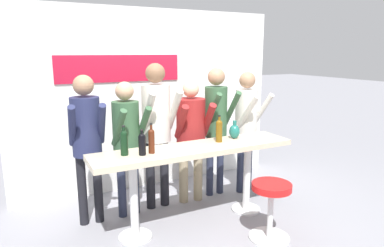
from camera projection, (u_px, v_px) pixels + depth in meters
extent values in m
plane|color=gray|center=(195.00, 222.00, 4.01)|extent=(40.00, 40.00, 0.00)
cube|color=silver|center=(151.00, 100.00, 4.98)|extent=(3.94, 0.10, 2.56)
cube|color=#B2142D|center=(120.00, 68.00, 4.63)|extent=(1.70, 0.02, 0.36)
cube|color=beige|center=(195.00, 149.00, 3.83)|extent=(2.34, 0.52, 0.06)
cylinder|color=silver|center=(134.00, 198.00, 3.60)|extent=(0.09, 0.09, 0.86)
cylinder|color=silver|center=(135.00, 236.00, 3.69)|extent=(0.36, 0.36, 0.02)
cylinder|color=silver|center=(247.00, 176.00, 4.24)|extent=(0.09, 0.09, 0.86)
cylinder|color=silver|center=(246.00, 209.00, 4.33)|extent=(0.36, 0.36, 0.02)
cylinder|color=silver|center=(269.00, 237.00, 3.67)|extent=(0.43, 0.43, 0.02)
cylinder|color=silver|center=(270.00, 212.00, 3.61)|extent=(0.06, 0.06, 0.56)
cylinder|color=red|center=(272.00, 187.00, 3.55)|extent=(0.41, 0.41, 0.07)
cylinder|color=black|center=(82.00, 190.00, 3.90)|extent=(0.10, 0.10, 0.83)
cylinder|color=black|center=(98.00, 188.00, 3.96)|extent=(0.10, 0.10, 0.83)
cylinder|color=#23284C|center=(86.00, 126.00, 3.78)|extent=(0.34, 0.34, 0.65)
sphere|color=#9E7556|center=(83.00, 85.00, 3.68)|extent=(0.22, 0.22, 0.22)
cylinder|color=#23284C|center=(72.00, 126.00, 3.57)|extent=(0.11, 0.39, 0.50)
cylinder|color=#23284C|center=(102.00, 124.00, 3.68)|extent=(0.11, 0.39, 0.50)
cylinder|color=#23283D|center=(122.00, 186.00, 4.09)|extent=(0.10, 0.10, 0.78)
cylinder|color=#23283D|center=(135.00, 183.00, 4.19)|extent=(0.10, 0.10, 0.78)
cylinder|color=#335638|center=(126.00, 128.00, 3.99)|extent=(0.35, 0.35, 0.62)
sphere|color=tan|center=(124.00, 91.00, 3.90)|extent=(0.21, 0.21, 0.21)
cylinder|color=#335638|center=(119.00, 128.00, 3.78)|extent=(0.12, 0.37, 0.47)
cylinder|color=#335638|center=(143.00, 125.00, 3.95)|extent=(0.12, 0.37, 0.47)
cylinder|color=black|center=(150.00, 175.00, 4.31)|extent=(0.11, 0.11, 0.88)
cylinder|color=black|center=(164.00, 173.00, 4.40)|extent=(0.11, 0.11, 0.88)
cylinder|color=beige|center=(156.00, 113.00, 4.19)|extent=(0.35, 0.35, 0.70)
sphere|color=brown|center=(155.00, 73.00, 4.09)|extent=(0.24, 0.24, 0.24)
cylinder|color=beige|center=(148.00, 112.00, 3.96)|extent=(0.09, 0.41, 0.53)
cylinder|color=beige|center=(174.00, 110.00, 4.11)|extent=(0.09, 0.41, 0.53)
cylinder|color=gray|center=(184.00, 174.00, 4.50)|extent=(0.12, 0.12, 0.77)
cylinder|color=gray|center=(198.00, 172.00, 4.57)|extent=(0.12, 0.12, 0.77)
cylinder|color=maroon|center=(191.00, 122.00, 4.39)|extent=(0.41, 0.41, 0.61)
sphere|color=#D6AD89|center=(191.00, 89.00, 4.30)|extent=(0.21, 0.21, 0.21)
cylinder|color=maroon|center=(182.00, 122.00, 4.18)|extent=(0.13, 0.38, 0.48)
cylinder|color=maroon|center=(208.00, 120.00, 4.31)|extent=(0.13, 0.38, 0.48)
cylinder|color=#23283D|center=(210.00, 166.00, 4.71)|extent=(0.10, 0.10, 0.84)
cylinder|color=#23283D|center=(220.00, 164.00, 4.78)|extent=(0.10, 0.10, 0.84)
cylinder|color=#335638|center=(216.00, 112.00, 4.59)|extent=(0.30, 0.30, 0.67)
sphere|color=#9E7556|center=(216.00, 77.00, 4.49)|extent=(0.23, 0.23, 0.23)
cylinder|color=#335638|center=(213.00, 111.00, 4.37)|extent=(0.07, 0.38, 0.51)
cylinder|color=#335638|center=(232.00, 109.00, 4.50)|extent=(0.07, 0.38, 0.51)
cylinder|color=#23283D|center=(240.00, 164.00, 4.81)|extent=(0.10, 0.10, 0.82)
cylinder|color=#23283D|center=(249.00, 162.00, 4.91)|extent=(0.10, 0.10, 0.82)
cylinder|color=beige|center=(246.00, 113.00, 4.71)|extent=(0.35, 0.35, 0.65)
sphere|color=#9E7556|center=(247.00, 80.00, 4.62)|extent=(0.22, 0.22, 0.22)
cylinder|color=beige|center=(247.00, 112.00, 4.49)|extent=(0.14, 0.38, 0.49)
cylinder|color=beige|center=(262.00, 110.00, 4.66)|extent=(0.14, 0.38, 0.49)
cylinder|color=black|center=(142.00, 146.00, 3.50)|extent=(0.07, 0.07, 0.19)
sphere|color=black|center=(142.00, 137.00, 3.48)|extent=(0.07, 0.07, 0.07)
cylinder|color=black|center=(142.00, 134.00, 3.47)|extent=(0.03, 0.03, 0.07)
cylinder|color=black|center=(142.00, 130.00, 3.46)|extent=(0.03, 0.03, 0.01)
cylinder|color=brown|center=(219.00, 133.00, 4.00)|extent=(0.08, 0.08, 0.22)
sphere|color=brown|center=(219.00, 123.00, 3.98)|extent=(0.08, 0.08, 0.08)
cylinder|color=brown|center=(219.00, 120.00, 3.97)|extent=(0.03, 0.03, 0.08)
cylinder|color=black|center=(219.00, 116.00, 3.96)|extent=(0.03, 0.03, 0.02)
cylinder|color=black|center=(124.00, 145.00, 3.49)|extent=(0.08, 0.08, 0.22)
sphere|color=black|center=(124.00, 134.00, 3.47)|extent=(0.08, 0.08, 0.08)
cylinder|color=black|center=(124.00, 131.00, 3.46)|extent=(0.03, 0.03, 0.08)
cylinder|color=black|center=(123.00, 126.00, 3.45)|extent=(0.03, 0.03, 0.02)
cylinder|color=#4C1E0F|center=(151.00, 143.00, 3.56)|extent=(0.07, 0.07, 0.23)
sphere|color=#4C1E0F|center=(151.00, 132.00, 3.53)|extent=(0.07, 0.07, 0.07)
cylinder|color=#4C1E0F|center=(151.00, 128.00, 3.53)|extent=(0.03, 0.03, 0.08)
cylinder|color=black|center=(151.00, 124.00, 3.52)|extent=(0.03, 0.03, 0.02)
ellipsoid|color=#1E665B|center=(234.00, 131.00, 4.17)|extent=(0.13, 0.13, 0.17)
cylinder|color=#1E665B|center=(235.00, 123.00, 4.15)|extent=(0.04, 0.04, 0.05)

